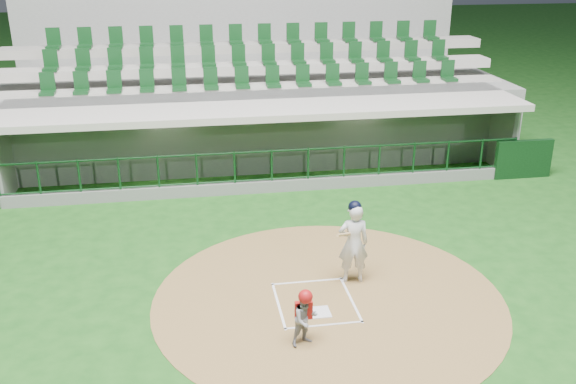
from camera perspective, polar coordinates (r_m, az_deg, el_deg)
The scene contains 8 objects.
ground at distance 13.48m, azimuth 2.16°, elevation -9.16°, with size 120.00×120.00×0.00m, color #174A15.
dirt_circle at distance 13.36m, azimuth 3.61°, elevation -9.45°, with size 7.20×7.20×0.01m, color brown.
home_plate at distance 12.88m, azimuth 2.79°, elevation -10.63°, with size 0.43×0.43×0.02m, color silver.
batter_box_chalk at distance 13.21m, azimuth 2.42°, elevation -9.75°, with size 1.55×1.80×0.01m.
dugout_structure at distance 20.22m, azimuth -1.99°, elevation 4.50°, with size 16.40×3.70×3.00m.
seating_deck at distance 23.03m, azimuth -3.21°, elevation 7.79°, with size 17.00×6.72×5.15m.
batter at distance 13.62m, azimuth 5.83°, elevation -4.42°, with size 0.88×0.88×1.86m.
catcher at distance 11.71m, azimuth 1.53°, elevation -11.05°, with size 0.61×0.55×1.11m.
Camera 1 is at (-2.39, -11.35, 6.86)m, focal length 40.00 mm.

